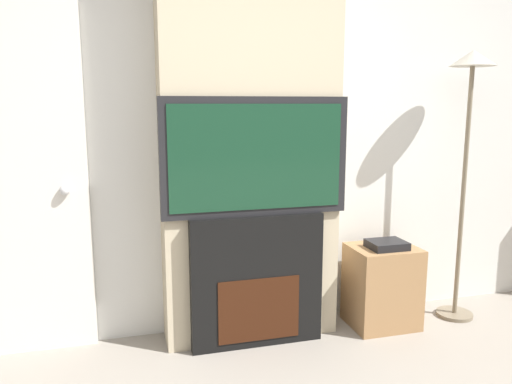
% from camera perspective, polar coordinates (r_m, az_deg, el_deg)
% --- Properties ---
extents(wall_back, '(6.00, 0.06, 2.70)m').
position_cam_1_polar(wall_back, '(3.21, -1.51, 7.94)').
color(wall_back, silver).
rests_on(wall_back, ground_plane).
extents(chimney_breast, '(1.08, 0.29, 2.70)m').
position_cam_1_polar(chimney_breast, '(3.04, -0.72, 7.82)').
color(chimney_breast, '#BCAD8E').
rests_on(chimney_breast, ground_plane).
extents(fireplace, '(0.81, 0.15, 0.81)m').
position_cam_1_polar(fireplace, '(3.09, 0.01, -10.08)').
color(fireplace, black).
rests_on(fireplace, ground_plane).
extents(television, '(1.12, 0.07, 0.70)m').
position_cam_1_polar(television, '(2.92, 0.02, 4.03)').
color(television, black).
rests_on(television, fireplace).
extents(floor_lamp, '(0.29, 0.29, 1.81)m').
position_cam_1_polar(floor_lamp, '(3.58, 23.18, 8.30)').
color(floor_lamp, '#726651').
rests_on(floor_lamp, ground_plane).
extents(media_stand, '(0.43, 0.35, 0.59)m').
position_cam_1_polar(media_stand, '(3.48, 14.22, -10.27)').
color(media_stand, '#997047').
rests_on(media_stand, ground_plane).
extents(entry_door, '(0.88, 0.09, 2.04)m').
position_cam_1_polar(entry_door, '(3.15, -26.52, 0.77)').
color(entry_door, silver).
rests_on(entry_door, ground_plane).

